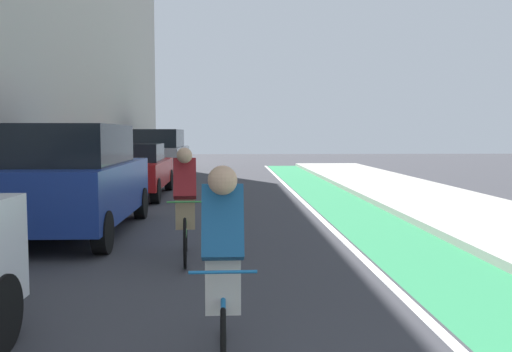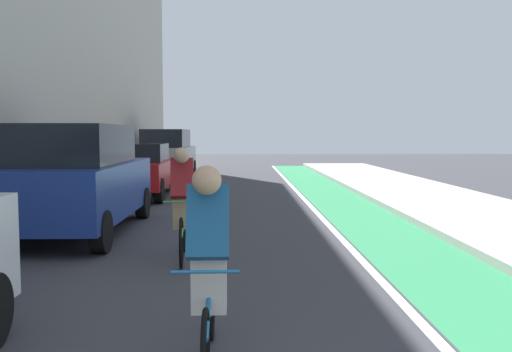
{
  "view_description": "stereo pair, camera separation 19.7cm",
  "coord_description": "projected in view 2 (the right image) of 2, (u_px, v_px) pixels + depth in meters",
  "views": [
    {
      "loc": [
        0.12,
        -0.18,
        1.83
      ],
      "look_at": [
        0.57,
        9.69,
        1.05
      ],
      "focal_mm": 38.13,
      "sensor_mm": 36.0,
      "label": 1
    },
    {
      "loc": [
        0.31,
        -0.19,
        1.83
      ],
      "look_at": [
        0.57,
        9.69,
        1.05
      ],
      "focal_mm": 38.13,
      "sensor_mm": 36.0,
      "label": 2
    }
  ],
  "objects": [
    {
      "name": "parked_suv_silver",
      "position": [
        167.0,
        153.0,
        21.8
      ],
      "size": [
        1.93,
        4.76,
        1.98
      ],
      "color": "#9EA0A8",
      "rests_on": "ground"
    },
    {
      "name": "parked_sedan_red",
      "position": [
        138.0,
        169.0,
        15.71
      ],
      "size": [
        1.9,
        4.46,
        1.53
      ],
      "color": "red",
      "rests_on": "ground"
    },
    {
      "name": "sidewalk_right",
      "position": [
        434.0,
        199.0,
        14.49
      ],
      "size": [
        3.42,
        32.16,
        0.14
      ],
      "primitive_type": "cube",
      "color": "#A8A59E",
      "rests_on": "ground"
    },
    {
      "name": "cyclist_mid",
      "position": [
        182.0,
        201.0,
        7.84
      ],
      "size": [
        0.48,
        1.74,
        1.63
      ],
      "color": "black",
      "rests_on": "ground"
    },
    {
      "name": "lane_divider_stripe",
      "position": [
        307.0,
        202.0,
        14.41
      ],
      "size": [
        0.12,
        32.16,
        0.0
      ],
      "primitive_type": "cube",
      "color": "white",
      "rests_on": "ground"
    },
    {
      "name": "bike_lane_paint",
      "position": [
        341.0,
        202.0,
        14.43
      ],
      "size": [
        1.6,
        32.16,
        0.0
      ],
      "primitive_type": "cube",
      "color": "#2D8451",
      "rests_on": "ground"
    },
    {
      "name": "ground_plane",
      "position": [
        228.0,
        214.0,
        12.36
      ],
      "size": [
        70.76,
        70.76,
        0.0
      ],
      "primitive_type": "plane",
      "color": "#38383D"
    },
    {
      "name": "cyclist_lead",
      "position": [
        208.0,
        264.0,
        4.25
      ],
      "size": [
        0.48,
        1.67,
        1.59
      ],
      "color": "black",
      "rests_on": "ground"
    },
    {
      "name": "parked_suv_blue",
      "position": [
        76.0,
        178.0,
        9.83
      ],
      "size": [
        1.95,
        4.55,
        1.98
      ],
      "color": "navy",
      "rests_on": "ground"
    }
  ]
}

